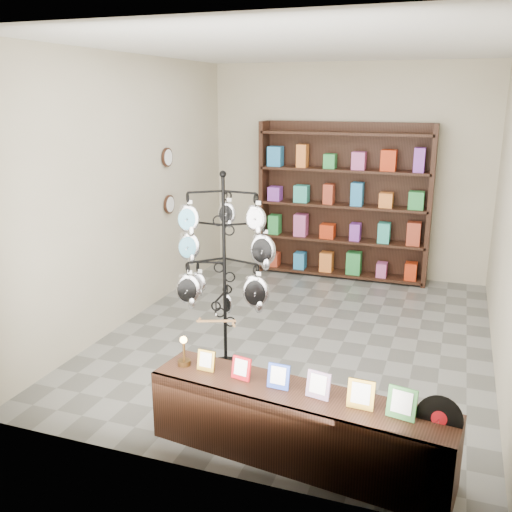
{
  "coord_description": "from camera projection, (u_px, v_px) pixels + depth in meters",
  "views": [
    {
      "loc": [
        1.51,
        -5.63,
        2.56
      ],
      "look_at": [
        -0.14,
        -1.0,
        1.16
      ],
      "focal_mm": 40.0,
      "sensor_mm": 36.0,
      "label": 1
    }
  ],
  "objects": [
    {
      "name": "wall_clocks",
      "position": [
        168.0,
        181.0,
        7.24
      ],
      "size": [
        0.03,
        0.24,
        0.84
      ],
      "color": "black",
      "rests_on": "ground"
    },
    {
      "name": "display_tree",
      "position": [
        224.0,
        259.0,
        5.24
      ],
      "size": [
        1.0,
        0.98,
        1.91
      ],
      "rotation": [
        0.0,
        0.0,
        0.27
      ],
      "color": "black",
      "rests_on": "ground"
    },
    {
      "name": "room_envelope",
      "position": [
        302.0,
        167.0,
        5.79
      ],
      "size": [
        5.0,
        5.0,
        5.0
      ],
      "color": "beige",
      "rests_on": "ground"
    },
    {
      "name": "ground",
      "position": [
        299.0,
        335.0,
        6.29
      ],
      "size": [
        5.0,
        5.0,
        0.0
      ],
      "primitive_type": "plane",
      "color": "slate",
      "rests_on": "ground"
    },
    {
      "name": "front_shelf",
      "position": [
        297.0,
        426.0,
        4.08
      ],
      "size": [
        2.24,
        0.72,
        0.78
      ],
      "rotation": [
        0.0,
        0.0,
        -0.12
      ],
      "color": "black",
      "rests_on": "ground"
    },
    {
      "name": "back_shelving",
      "position": [
        343.0,
        206.0,
        8.09
      ],
      "size": [
        2.42,
        0.36,
        2.2
      ],
      "color": "black",
      "rests_on": "ground"
    }
  ]
}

